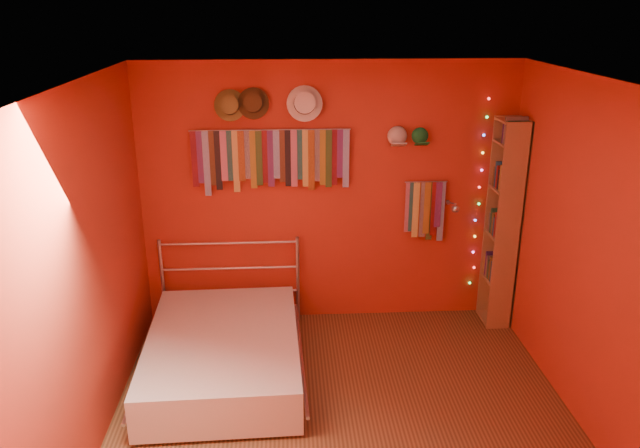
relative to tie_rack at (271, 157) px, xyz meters
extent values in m
plane|color=#51331B|center=(0.53, -1.68, -1.65)|extent=(3.50, 3.50, 0.00)
cube|color=#AB3C1B|center=(0.53, 0.07, -0.40)|extent=(3.50, 0.02, 2.50)
cube|color=#AB3C1B|center=(2.28, -1.68, -0.40)|extent=(0.02, 3.50, 2.50)
cube|color=#AB3C1B|center=(-1.22, -1.68, -0.40)|extent=(0.02, 3.50, 2.50)
cube|color=white|center=(0.53, -1.68, 0.85)|extent=(3.50, 3.50, 0.02)
cylinder|color=#B8B8BD|center=(0.00, 0.02, 0.24)|extent=(1.45, 0.01, 0.01)
cube|color=maroon|center=(-0.68, 0.01, -0.01)|extent=(0.06, 0.01, 0.51)
cube|color=#45175F|center=(-0.63, 0.00, 0.00)|extent=(0.06, 0.01, 0.48)
cube|color=#738DCC|center=(-0.58, -0.01, -0.06)|extent=(0.06, 0.01, 0.60)
cube|color=#473017|center=(-0.53, 0.01, -0.01)|extent=(0.06, 0.01, 0.50)
cube|color=black|center=(-0.47, 0.00, -0.03)|extent=(0.06, 0.01, 0.55)
cube|color=#BE5F8E|center=(-0.42, -0.01, 0.01)|extent=(0.06, 0.01, 0.46)
cube|color=#185650|center=(-0.37, 0.01, 0.01)|extent=(0.06, 0.01, 0.46)
cube|color=tan|center=(-0.32, 0.00, -0.04)|extent=(0.06, 0.01, 0.57)
cube|color=brown|center=(-0.26, -0.01, 0.01)|extent=(0.06, 0.01, 0.46)
cube|color=navy|center=(-0.21, 0.01, 0.02)|extent=(0.06, 0.01, 0.45)
cube|color=olive|center=(-0.16, 0.00, -0.02)|extent=(0.06, 0.01, 0.54)
cube|color=#254B1E|center=(-0.10, -0.01, -0.01)|extent=(0.06, 0.01, 0.51)
cube|color=maroon|center=(-0.05, 0.01, 0.00)|extent=(0.06, 0.01, 0.49)
cube|color=#3E165B|center=(0.00, 0.00, -0.02)|extent=(0.06, 0.01, 0.52)
cube|color=#6A82BD|center=(0.05, -0.01, 0.02)|extent=(0.06, 0.01, 0.44)
cube|color=#50291A|center=(0.11, 0.01, 0.00)|extent=(0.06, 0.01, 0.48)
cube|color=black|center=(0.16, 0.00, -0.02)|extent=(0.06, 0.01, 0.52)
cube|color=#AE5779|center=(0.21, -0.01, -0.02)|extent=(0.06, 0.01, 0.52)
cube|color=#195854|center=(0.26, 0.01, 0.01)|extent=(0.06, 0.01, 0.46)
cube|color=#B5A948|center=(0.32, 0.00, -0.02)|extent=(0.06, 0.01, 0.53)
cube|color=brown|center=(0.37, -0.01, -0.04)|extent=(0.06, 0.01, 0.56)
cube|color=#171353|center=(0.42, 0.01, 0.00)|extent=(0.06, 0.01, 0.48)
cube|color=olive|center=(0.47, 0.00, -0.01)|extent=(0.06, 0.01, 0.51)
cube|color=#204B1E|center=(0.53, -0.01, -0.02)|extent=(0.06, 0.01, 0.53)
cube|color=#5F0E19|center=(0.58, 0.01, -0.02)|extent=(0.06, 0.01, 0.52)
cube|color=#4F1860|center=(0.63, 0.00, 0.02)|extent=(0.06, 0.01, 0.45)
cube|color=#728ACB|center=(0.69, -0.01, -0.03)|extent=(0.06, 0.01, 0.54)
cylinder|color=#B8B8BD|center=(1.44, 0.02, -0.26)|extent=(0.40, 0.01, 0.01)
cube|color=#A45275|center=(1.28, 0.01, -0.51)|extent=(0.06, 0.01, 0.49)
cube|color=#1A5B5C|center=(1.32, 0.00, -0.50)|extent=(0.06, 0.01, 0.48)
cube|color=#C0BC4D|center=(1.35, -0.01, -0.53)|extent=(0.06, 0.01, 0.54)
cube|color=#8A3916|center=(1.39, 0.01, -0.52)|extent=(0.06, 0.01, 0.52)
cube|color=#121750|center=(1.43, 0.00, -0.53)|extent=(0.06, 0.01, 0.54)
cube|color=#8A5919|center=(1.46, -0.01, -0.52)|extent=(0.06, 0.01, 0.51)
cube|color=#27451B|center=(1.50, 0.01, -0.55)|extent=(0.06, 0.01, 0.58)
cube|color=#5C0E0D|center=(1.53, 0.00, -0.53)|extent=(0.06, 0.01, 0.53)
cube|color=#48175E|center=(1.57, -0.01, -0.48)|extent=(0.06, 0.01, 0.44)
cube|color=#6889B9|center=(1.60, 0.01, -0.56)|extent=(0.06, 0.01, 0.59)
cylinder|color=olive|center=(-0.34, 0.01, 0.47)|extent=(0.28, 0.07, 0.28)
cylinder|color=olive|center=(-0.34, -0.04, 0.48)|extent=(0.16, 0.14, 0.18)
cylinder|color=#332314|center=(-0.34, -0.02, 0.47)|extent=(0.17, 0.06, 0.17)
cylinder|color=#483319|center=(-0.14, 0.01, 0.48)|extent=(0.28, 0.07, 0.27)
cylinder|color=#483319|center=(-0.14, -0.04, 0.49)|extent=(0.16, 0.14, 0.18)
cylinder|color=black|center=(-0.14, -0.02, 0.49)|extent=(0.17, 0.06, 0.17)
cylinder|color=white|center=(0.31, 0.01, 0.48)|extent=(0.32, 0.08, 0.31)
cylinder|color=white|center=(0.31, -0.05, 0.49)|extent=(0.19, 0.16, 0.21)
cylinder|color=black|center=(0.31, -0.02, 0.48)|extent=(0.19, 0.06, 0.19)
ellipsoid|color=silver|center=(1.15, 0.02, 0.18)|extent=(0.18, 0.14, 0.18)
cube|color=silver|center=(1.15, -0.09, 0.12)|extent=(0.13, 0.10, 0.05)
ellipsoid|color=#1C7F35|center=(1.36, 0.02, 0.17)|extent=(0.17, 0.13, 0.17)
cube|color=#1C7F35|center=(1.36, -0.09, 0.12)|extent=(0.12, 0.09, 0.05)
sphere|color=#FF3333|center=(1.97, 0.03, 0.50)|extent=(0.02, 0.02, 0.02)
sphere|color=#33FF4C|center=(1.97, 0.03, 0.34)|extent=(0.02, 0.02, 0.02)
sphere|color=#4C66FF|center=(1.96, 0.03, 0.17)|extent=(0.02, 0.02, 0.02)
sphere|color=yellow|center=(1.96, 0.03, 0.01)|extent=(0.02, 0.02, 0.02)
sphere|color=#FF4CCC|center=(1.97, 0.03, -0.16)|extent=(0.02, 0.02, 0.02)
sphere|color=#FF3333|center=(1.96, 0.03, -0.33)|extent=(0.02, 0.02, 0.02)
sphere|color=#33FF4C|center=(1.97, 0.03, -0.49)|extent=(0.02, 0.02, 0.02)
sphere|color=#4C66FF|center=(1.95, 0.03, -0.66)|extent=(0.02, 0.02, 0.02)
sphere|color=yellow|center=(1.96, 0.03, -0.82)|extent=(0.02, 0.02, 0.02)
sphere|color=#FF4CCC|center=(1.95, 0.03, -0.99)|extent=(0.02, 0.02, 0.02)
sphere|color=#FF3333|center=(1.98, 0.03, -1.15)|extent=(0.02, 0.02, 0.02)
sphere|color=#33FF4C|center=(1.95, 0.03, -1.32)|extent=(0.02, 0.02, 0.02)
cylinder|color=#B8B8BD|center=(1.67, 0.05, -0.48)|extent=(0.04, 0.03, 0.04)
cylinder|color=#B8B8BD|center=(1.67, -0.08, -0.45)|extent=(0.01, 0.27, 0.09)
sphere|color=white|center=(1.67, -0.22, -0.46)|extent=(0.07, 0.07, 0.07)
cube|color=#9B7546|center=(2.15, -0.31, -0.65)|extent=(0.24, 0.02, 2.00)
cube|color=#9B7546|center=(2.15, 0.01, -0.65)|extent=(0.24, 0.02, 2.00)
cube|color=#9B7546|center=(2.27, -0.15, -0.65)|extent=(0.02, 0.34, 2.00)
cube|color=#9B7546|center=(2.15, -0.15, -1.63)|extent=(0.24, 0.32, 0.02)
cube|color=#9B7546|center=(2.15, -0.15, -1.20)|extent=(0.24, 0.32, 0.02)
cube|color=#9B7546|center=(2.15, -0.15, -0.75)|extent=(0.24, 0.32, 0.02)
cube|color=#9B7546|center=(2.15, -0.15, -0.30)|extent=(0.24, 0.32, 0.02)
cube|color=#9B7546|center=(2.15, -0.15, 0.13)|extent=(0.24, 0.32, 0.02)
cube|color=#9B7546|center=(2.15, -0.15, 0.33)|extent=(0.24, 0.32, 0.02)
cylinder|color=#B8B8BD|center=(-1.06, -0.03, -1.21)|extent=(0.03, 0.03, 0.88)
cylinder|color=#B8B8BD|center=(0.23, -0.03, -1.21)|extent=(0.03, 0.03, 0.88)
cylinder|color=#B8B8BD|center=(-0.42, -0.03, -1.32)|extent=(1.29, 0.02, 0.02)
cylinder|color=#B8B8BD|center=(-0.42, -0.03, -1.07)|extent=(1.29, 0.02, 0.02)
cylinder|color=#B8B8BD|center=(-0.42, -0.03, -0.82)|extent=(1.29, 0.02, 0.02)
cube|color=silver|center=(-0.42, -0.96, -1.44)|extent=(1.28, 1.79, 0.35)
cylinder|color=#B8B8BD|center=(-1.06, -0.96, -1.46)|extent=(0.08, 1.75, 0.03)
cylinder|color=#B8B8BD|center=(0.23, -0.96, -1.46)|extent=(0.08, 1.75, 0.03)
camera|label=1|loc=(0.13, -5.53, 1.33)|focal=35.00mm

